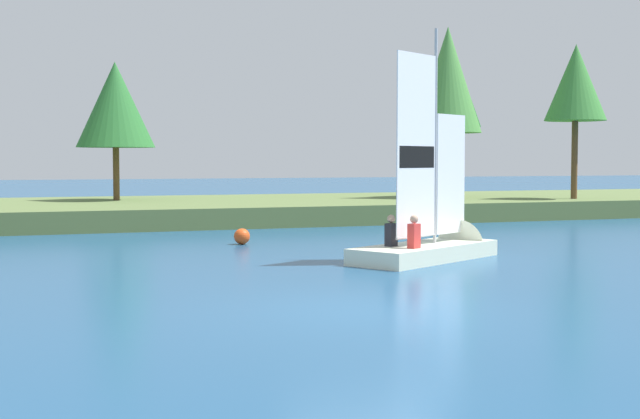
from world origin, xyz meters
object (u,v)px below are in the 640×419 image
at_px(shoreline_tree_midright, 576,83).
at_px(shoreline_tree_centre, 456,94).
at_px(channel_buoy, 242,236).
at_px(shoreline_tree_left, 115,105).
at_px(shoreline_tree_midleft, 448,80).
at_px(sailboat, 444,242).

bearing_deg(shoreline_tree_midright, shoreline_tree_centre, 134.30).
bearing_deg(channel_buoy, shoreline_tree_midright, 23.52).
bearing_deg(shoreline_tree_left, shoreline_tree_centre, -5.66).
bearing_deg(shoreline_tree_centre, shoreline_tree_midleft, -133.00).
xyz_separation_m(shoreline_tree_midleft, shoreline_tree_centre, (1.04, 1.12, -0.51)).
bearing_deg(sailboat, shoreline_tree_centre, 30.94).
xyz_separation_m(shoreline_tree_midleft, shoreline_tree_midright, (4.86, -2.79, -0.22)).
relative_size(shoreline_tree_left, shoreline_tree_midleft, 0.76).
distance_m(shoreline_tree_centre, shoreline_tree_midright, 5.47).
distance_m(shoreline_tree_midleft, shoreline_tree_midright, 5.61).
bearing_deg(shoreline_tree_midleft, channel_buoy, -140.15).
relative_size(shoreline_tree_centre, shoreline_tree_midright, 0.96).
relative_size(sailboat, channel_buoy, 13.28).
relative_size(shoreline_tree_left, shoreline_tree_centre, 0.90).
bearing_deg(shoreline_tree_midright, shoreline_tree_midleft, 150.14).
bearing_deg(shoreline_tree_centre, channel_buoy, -139.53).
bearing_deg(shoreline_tree_centre, shoreline_tree_midright, -45.70).
distance_m(shoreline_tree_midright, channel_buoy, 19.53).
height_order(shoreline_tree_left, shoreline_tree_midright, shoreline_tree_midright).
bearing_deg(shoreline_tree_midleft, shoreline_tree_left, 169.60).
bearing_deg(shoreline_tree_midright, channel_buoy, -156.48).
bearing_deg(shoreline_tree_midright, sailboat, -136.41).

